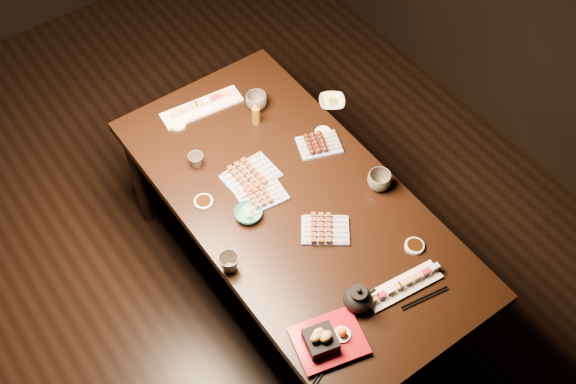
# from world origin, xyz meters

# --- Properties ---
(ground) EXTENTS (5.00, 5.00, 0.00)m
(ground) POSITION_xyz_m (0.00, 0.00, 0.00)
(ground) COLOR black
(ground) RESTS_ON ground
(dining_table) EXTENTS (1.37, 1.98, 0.75)m
(dining_table) POSITION_xyz_m (0.32, -0.22, 0.38)
(dining_table) COLOR black
(dining_table) RESTS_ON ground
(sushi_platter_near) EXTENTS (0.34, 0.13, 0.04)m
(sushi_platter_near) POSITION_xyz_m (0.43, -0.82, 0.77)
(sushi_platter_near) COLOR white
(sushi_platter_near) RESTS_ON dining_table
(sushi_platter_far) EXTENTS (0.41, 0.15, 0.05)m
(sushi_platter_far) POSITION_xyz_m (0.29, 0.50, 0.77)
(sushi_platter_far) COLOR white
(sushi_platter_far) RESTS_ON dining_table
(yakitori_plate_center) EXTENTS (0.22, 0.17, 0.05)m
(yakitori_plate_center) POSITION_xyz_m (0.22, -0.12, 0.78)
(yakitori_plate_center) COLOR #828EB6
(yakitori_plate_center) RESTS_ON dining_table
(yakitori_plate_right) EXTENTS (0.25, 0.24, 0.05)m
(yakitori_plate_right) POSITION_xyz_m (0.34, -0.43, 0.78)
(yakitori_plate_right) COLOR #828EB6
(yakitori_plate_right) RESTS_ON dining_table
(yakitori_plate_left) EXTENTS (0.24, 0.18, 0.06)m
(yakitori_plate_left) POSITION_xyz_m (0.25, 0.00, 0.78)
(yakitori_plate_left) COLOR #828EB6
(yakitori_plate_left) RESTS_ON dining_table
(tsukune_plate) EXTENTS (0.23, 0.20, 0.05)m
(tsukune_plate) POSITION_xyz_m (0.61, -0.03, 0.77)
(tsukune_plate) COLOR #828EB6
(tsukune_plate) RESTS_ON dining_table
(edamame_bowl_green) EXTENTS (0.13, 0.13, 0.04)m
(edamame_bowl_green) POSITION_xyz_m (0.12, -0.17, 0.77)
(edamame_bowl_green) COLOR #297F6C
(edamame_bowl_green) RESTS_ON dining_table
(edamame_bowl_cream) EXTENTS (0.17, 0.17, 0.03)m
(edamame_bowl_cream) POSITION_xyz_m (0.82, 0.15, 0.77)
(edamame_bowl_cream) COLOR #F4EAC8
(edamame_bowl_cream) RESTS_ON dining_table
(tempura_tray) EXTENTS (0.31, 0.27, 0.10)m
(tempura_tray) POSITION_xyz_m (0.04, -0.84, 0.80)
(tempura_tray) COLOR black
(tempura_tray) RESTS_ON dining_table
(teacup_near_left) EXTENTS (0.11, 0.11, 0.08)m
(teacup_near_left) POSITION_xyz_m (-0.09, -0.34, 0.79)
(teacup_near_left) COLOR #4A4339
(teacup_near_left) RESTS_ON dining_table
(teacup_mid_right) EXTENTS (0.13, 0.13, 0.08)m
(teacup_mid_right) POSITION_xyz_m (0.68, -0.37, 0.79)
(teacup_mid_right) COLOR #4A4339
(teacup_mid_right) RESTS_ON dining_table
(teacup_far_left) EXTENTS (0.09, 0.09, 0.07)m
(teacup_far_left) POSITION_xyz_m (0.09, 0.21, 0.78)
(teacup_far_left) COLOR #4A4339
(teacup_far_left) RESTS_ON dining_table
(teacup_far_right) EXTENTS (0.11, 0.11, 0.08)m
(teacup_far_right) POSITION_xyz_m (0.51, 0.35, 0.79)
(teacup_far_right) COLOR #4A4339
(teacup_far_right) RESTS_ON dining_table
(teapot) EXTENTS (0.16, 0.16, 0.12)m
(teapot) POSITION_xyz_m (0.23, -0.78, 0.81)
(teapot) COLOR black
(teapot) RESTS_ON dining_table
(condiment_bottle) EXTENTS (0.05, 0.05, 0.13)m
(condiment_bottle) POSITION_xyz_m (0.46, 0.27, 0.81)
(condiment_bottle) COLOR #63400D
(condiment_bottle) RESTS_ON dining_table
(sauce_dish_west) EXTENTS (0.12, 0.12, 0.01)m
(sauce_dish_west) POSITION_xyz_m (-0.00, 0.01, 0.76)
(sauce_dish_west) COLOR white
(sauce_dish_west) RESTS_ON dining_table
(sauce_dish_east) EXTENTS (0.11, 0.11, 0.01)m
(sauce_dish_east) POSITION_xyz_m (0.67, 0.02, 0.76)
(sauce_dish_east) COLOR white
(sauce_dish_east) RESTS_ON dining_table
(sauce_dish_se) EXTENTS (0.11, 0.11, 0.01)m
(sauce_dish_se) POSITION_xyz_m (0.59, -0.71, 0.76)
(sauce_dish_se) COLOR white
(sauce_dish_se) RESTS_ON dining_table
(sauce_dish_nw) EXTENTS (0.12, 0.12, 0.01)m
(sauce_dish_nw) POSITION_xyz_m (0.14, 0.47, 0.76)
(sauce_dish_nw) COLOR white
(sauce_dish_nw) RESTS_ON dining_table
(chopsticks_near) EXTENTS (0.22, 0.11, 0.01)m
(chopsticks_near) POSITION_xyz_m (-0.05, -0.92, 0.75)
(chopsticks_near) COLOR black
(chopsticks_near) RESTS_ON dining_table
(chopsticks_se) EXTENTS (0.22, 0.06, 0.01)m
(chopsticks_se) POSITION_xyz_m (0.46, -0.91, 0.75)
(chopsticks_se) COLOR black
(chopsticks_se) RESTS_ON dining_table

